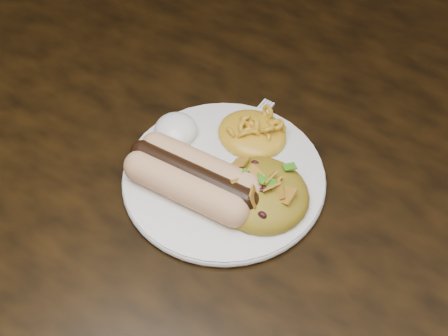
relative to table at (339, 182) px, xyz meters
The scene contains 7 objects.
table is the anchor object (origin of this frame).
plate 0.18m from the table, 119.38° to the right, with size 0.20×0.20×0.01m, color white.
hotdog 0.22m from the table, 118.93° to the right, with size 0.12×0.07×0.03m.
mac_and_cheese 0.16m from the table, 136.15° to the right, with size 0.07×0.07×0.03m, color orange.
sour_cream 0.22m from the table, 141.14° to the right, with size 0.04×0.04×0.03m, color white.
taco_salad 0.19m from the table, 102.09° to the right, with size 0.09×0.09×0.04m.
fork 0.17m from the table, 134.54° to the right, with size 0.02×0.16×0.00m, color white.
Camera 1 is at (0.14, -0.46, 1.24)m, focal length 50.00 mm.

